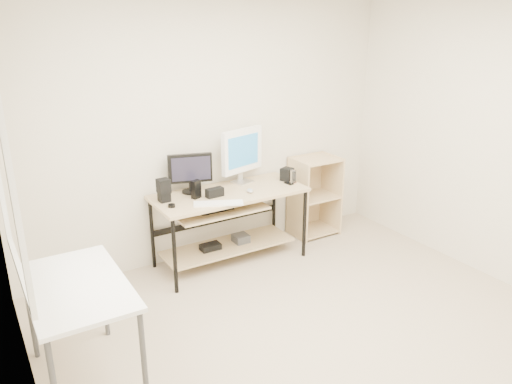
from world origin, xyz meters
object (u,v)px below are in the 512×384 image
Objects in this scene: audio_controller at (196,189)px; shelf_unit at (312,195)px; black_monitor at (190,171)px; white_imac at (242,152)px; desk at (227,212)px; side_table at (77,295)px.

shelf_unit is at bearing -16.59° from audio_controller.
black_monitor is 0.59m from white_imac.
desk is 3.60× the size of black_monitor.
black_monitor is at bearing 149.53° from desk.
shelf_unit is (2.83, 1.22, -0.22)m from side_table.
side_table is at bearing -156.67° from shelf_unit.
desk is 1.19m from shelf_unit.
desk is 1.97m from side_table.
black_monitor reaches higher than audio_controller.
shelf_unit is at bearing -17.26° from white_imac.
black_monitor is (-0.30, 0.18, 0.43)m from desk.
white_imac is at bearing 17.08° from black_monitor.
white_imac is 0.67m from audio_controller.
shelf_unit is (1.18, 0.16, -0.09)m from desk.
white_imac reaches higher than audio_controller.
shelf_unit is at bearing 15.44° from black_monitor.
black_monitor reaches higher than shelf_unit.
black_monitor reaches higher than side_table.
audio_controller is at bearing 38.59° from side_table.
desk is 2.68× the size of white_imac.
shelf_unit reaches higher than side_table.
shelf_unit reaches higher than desk.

